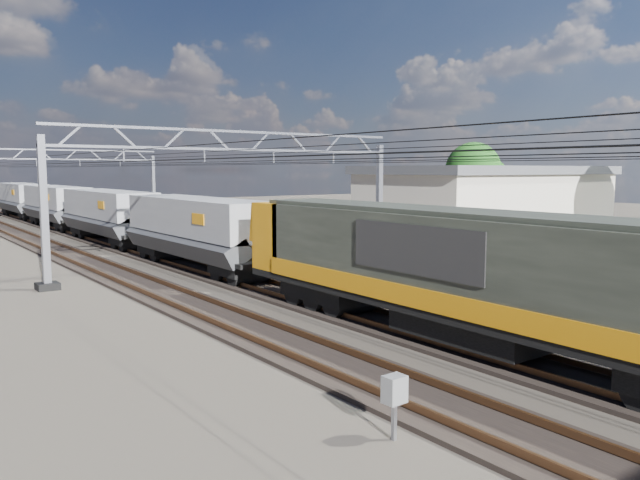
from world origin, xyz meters
TOP-DOWN VIEW (x-y plane):
  - ground at (0.00, 0.00)m, footprint 160.00×160.00m
  - track_outer_west at (-6.00, 0.00)m, footprint 2.60×140.00m
  - track_loco at (-2.00, 0.00)m, footprint 2.60×140.00m
  - track_inner_east at (2.00, 0.00)m, footprint 2.60×140.00m
  - track_outer_east at (6.00, 0.00)m, footprint 2.60×140.00m
  - catenary_gantry_mid at (0.00, 4.00)m, footprint 19.90×0.90m
  - catenary_gantry_far at (0.00, 40.00)m, footprint 19.90×0.90m
  - overhead_wires at (0.00, 8.00)m, footprint 12.03×140.00m
  - locomotive at (-2.00, -12.82)m, footprint 2.76×21.10m
  - hopper_wagon_lead at (-2.00, 4.87)m, footprint 3.38×13.00m
  - hopper_wagon_mid at (-2.00, 19.07)m, footprint 3.38×13.00m
  - hopper_wagon_third at (-2.00, 33.27)m, footprint 3.38×13.00m
  - hopper_wagon_fourth at (-2.00, 47.47)m, footprint 3.38×13.00m
  - trackside_cabinet at (-7.83, -15.86)m, footprint 0.43×0.33m
  - industrial_shed at (22.00, 6.00)m, footprint 18.60×10.60m
  - tree_far at (30.32, 13.79)m, footprint 5.59×5.19m

SIDE VIEW (x-z plane):
  - ground at x=0.00m, z-range 0.00..0.00m
  - track_outer_west at x=-6.00m, z-range -0.08..0.22m
  - track_loco at x=-2.00m, z-range -0.08..0.22m
  - track_inner_east at x=2.00m, z-range -0.08..0.22m
  - track_outer_east at x=6.00m, z-range -0.08..0.22m
  - trackside_cabinet at x=-7.83m, z-range 0.33..1.60m
  - hopper_wagon_lead at x=-2.00m, z-range 0.60..3.86m
  - hopper_wagon_mid at x=-2.00m, z-range 0.60..3.86m
  - hopper_wagon_third at x=-2.00m, z-range 0.60..3.86m
  - hopper_wagon_fourth at x=-2.00m, z-range 0.60..3.86m
  - locomotive at x=-2.00m, z-range 0.52..4.14m
  - industrial_shed at x=22.00m, z-range 0.03..5.43m
  - catenary_gantry_mid at x=0.00m, z-range 0.35..7.46m
  - catenary_gantry_far at x=0.00m, z-range 0.35..7.46m
  - tree_far at x=30.32m, z-range 1.05..8.73m
  - overhead_wires at x=0.00m, z-range 5.48..6.02m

